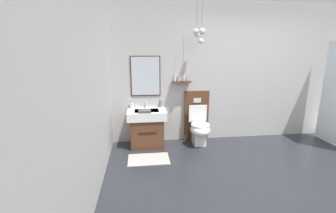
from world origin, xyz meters
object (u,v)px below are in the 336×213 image
at_px(soap_dispenser, 161,104).
at_px(folded_hand_towel, 145,111).
at_px(vanity_sink_left, 147,127).
at_px(toothbrush_cup, 132,106).
at_px(toilet, 198,124).

xyz_separation_m(soap_dispenser, folded_hand_towel, (-0.33, -0.35, -0.05)).
xyz_separation_m(vanity_sink_left, toothbrush_cup, (-0.28, 0.18, 0.38)).
distance_m(toothbrush_cup, soap_dispenser, 0.56).
relative_size(toilet, folded_hand_towel, 4.55).
relative_size(toothbrush_cup, folded_hand_towel, 0.90).
bearing_deg(soap_dispenser, vanity_sink_left, -146.34).
distance_m(toilet, folded_hand_towel, 1.10).
bearing_deg(toothbrush_cup, vanity_sink_left, -33.13).
relative_size(vanity_sink_left, toilet, 0.71).
distance_m(vanity_sink_left, soap_dispenser, 0.53).
height_order(toilet, soap_dispenser, toilet).
bearing_deg(soap_dispenser, toothbrush_cup, -178.96).
distance_m(toilet, toothbrush_cup, 1.33).
xyz_separation_m(vanity_sink_left, toilet, (0.99, 0.02, 0.01)).
relative_size(toilet, soap_dispenser, 5.68).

